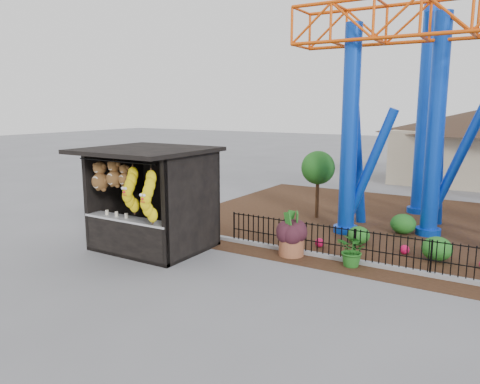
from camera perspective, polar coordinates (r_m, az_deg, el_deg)
The scene contains 9 objects.
ground at distance 12.28m, azimuth -3.54°, elevation -10.33°, with size 120.00×120.00×0.00m, color slate.
mulch_bed at distance 18.09m, azimuth 22.35°, elevation -4.24°, with size 18.00×12.00×0.02m, color #331E11.
curb at distance 13.35m, azimuth 18.72°, elevation -8.89°, with size 18.00×0.18×0.12m, color gray.
prize_booth at distance 14.35m, azimuth -11.30°, elevation -1.08°, with size 3.50×3.40×3.12m.
picket_fence at distance 13.07m, azimuth 22.70°, elevation -7.55°, with size 12.20×0.06×1.00m, color black, non-canonical shape.
terracotta_planter at distance 13.93m, azimuth 6.27°, elevation -6.51°, with size 0.74×0.74×0.61m, color #9C5838.
planter_foliage at distance 13.76m, azimuth 6.32°, elevation -4.03°, with size 0.70×0.70×0.64m, color #31131C.
potted_plant at distance 13.23m, azimuth 13.63°, elevation -6.93°, with size 0.84×0.73×0.94m, color #1F5418.
landscaping at distance 15.52m, azimuth 22.98°, elevation -5.47°, with size 8.63×3.89×0.68m.
Camera 1 is at (6.66, -9.36, 4.36)m, focal length 35.00 mm.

